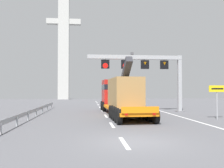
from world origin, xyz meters
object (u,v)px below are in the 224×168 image
at_px(exit_sign_yellow, 217,94).
at_px(heavy_haul_truck_orange, 120,95).
at_px(bridge_pylon_distant, 64,35).
at_px(overhead_lane_gantry, 147,66).

bearing_deg(exit_sign_yellow, heavy_haul_truck_orange, 145.38).
distance_m(heavy_haul_truck_orange, bridge_pylon_distant, 44.25).
xyz_separation_m(exit_sign_yellow, bridge_pylon_distant, (-17.28, 45.68, 14.88)).
xyz_separation_m(overhead_lane_gantry, bridge_pylon_distant, (-13.10, 38.45, 11.92)).
bearing_deg(exit_sign_yellow, bridge_pylon_distant, 110.72).
height_order(heavy_haul_truck_orange, exit_sign_yellow, heavy_haul_truck_orange).
height_order(exit_sign_yellow, bridge_pylon_distant, bridge_pylon_distant).
relative_size(overhead_lane_gantry, exit_sign_yellow, 3.83).
bearing_deg(overhead_lane_gantry, bridge_pylon_distant, 108.82).
distance_m(overhead_lane_gantry, exit_sign_yellow, 8.86).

